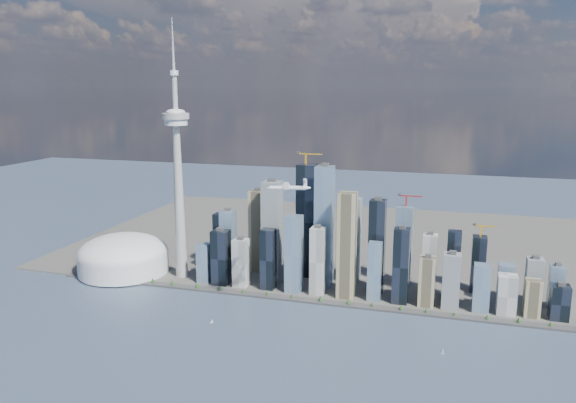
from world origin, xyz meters
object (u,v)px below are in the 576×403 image
(needle_tower, at_px, (178,172))
(dome_stadium, at_px, (123,256))
(sailboat_east, at_px, (442,352))
(sailboat_west, at_px, (212,321))
(airplane, at_px, (288,187))

(needle_tower, relative_size, dome_stadium, 2.75)
(dome_stadium, xyz_separation_m, sailboat_east, (703.51, -202.38, -36.24))
(needle_tower, height_order, sailboat_east, needle_tower)
(sailboat_west, xyz_separation_m, sailboat_east, (400.64, -5.69, 0.47))
(needle_tower, distance_m, airplane, 332.16)
(needle_tower, xyz_separation_m, airplane, (292.26, -157.55, 9.72))
(needle_tower, bearing_deg, dome_stadium, -175.91)
(sailboat_east, bearing_deg, needle_tower, 174.67)
(needle_tower, relative_size, airplane, 7.30)
(sailboat_west, relative_size, sailboat_east, 0.85)
(sailboat_east, bearing_deg, dome_stadium, 179.28)
(needle_tower, bearing_deg, sailboat_west, -51.76)
(needle_tower, distance_m, dome_stadium, 241.40)
(dome_stadium, bearing_deg, sailboat_east, -16.05)
(airplane, xyz_separation_m, sailboat_east, (271.25, -54.83, -242.36))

